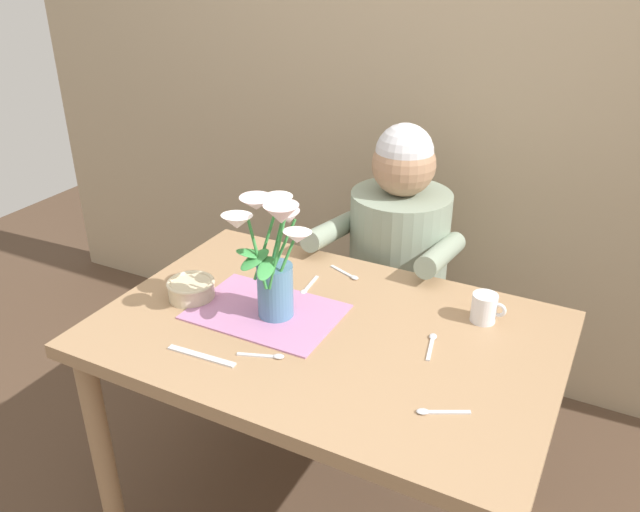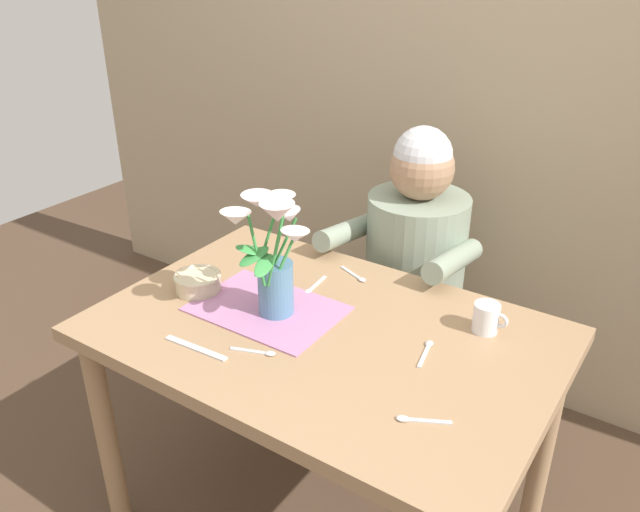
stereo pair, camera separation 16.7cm
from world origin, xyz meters
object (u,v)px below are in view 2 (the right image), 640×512
object	(u,v)px
seated_person	(413,287)
dinner_knife	(196,348)
ceramic_mug	(487,318)
flower_vase	(273,253)
ceramic_bowl	(198,282)

from	to	relation	value
seated_person	dinner_knife	distance (m)	0.91
dinner_knife	ceramic_mug	bearing A→B (deg)	37.14
flower_vase	dinner_knife	xyz separation A→B (m)	(-0.07, -0.24, -0.19)
seated_person	flower_vase	size ratio (longest dim) A/B	3.13
seated_person	ceramic_bowl	size ratio (longest dim) A/B	8.35
dinner_knife	ceramic_bowl	bearing A→B (deg)	128.93
seated_person	ceramic_bowl	distance (m)	0.78
flower_vase	ceramic_bowl	world-z (taller)	flower_vase
seated_person	ceramic_bowl	xyz separation A→B (m)	(-0.38, -0.65, 0.21)
seated_person	ceramic_mug	xyz separation A→B (m)	(0.39, -0.39, 0.22)
ceramic_bowl	dinner_knife	distance (m)	0.30
ceramic_bowl	ceramic_mug	bearing A→B (deg)	18.88
flower_vase	ceramic_bowl	size ratio (longest dim) A/B	2.67
seated_person	ceramic_bowl	bearing A→B (deg)	-118.39
dinner_knife	ceramic_mug	xyz separation A→B (m)	(0.57, 0.48, 0.04)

